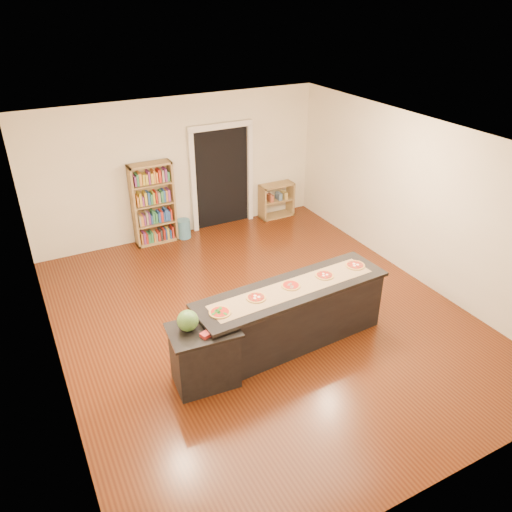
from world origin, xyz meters
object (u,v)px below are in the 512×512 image
bookshelf (153,204)px  low_shelf (276,200)px  side_counter (205,356)px  kitchen_island (291,315)px  waste_bin (184,229)px  watermelon (188,321)px

bookshelf → low_shelf: bearing=-0.3°
side_counter → low_shelf: (3.48, 4.23, -0.05)m
kitchen_island → side_counter: (-1.42, -0.20, -0.04)m
low_shelf → waste_bin: bearing=-178.5°
kitchen_island → watermelon: bearing=-179.1°
side_counter → watermelon: watermelon is taller
kitchen_island → low_shelf: 4.53m
kitchen_island → watermelon: (-1.58, -0.12, 0.52)m
side_counter → waste_bin: (1.25, 4.17, -0.24)m
watermelon → bookshelf: bearing=78.4°
bookshelf → low_shelf: (2.79, -0.02, -0.45)m
waste_bin → watermelon: 4.41m
side_counter → bookshelf: size_ratio=0.53×
kitchen_island → low_shelf: (2.06, 4.04, -0.09)m
kitchen_island → bookshelf: (-0.73, 4.06, 0.35)m
side_counter → waste_bin: bearing=78.1°
kitchen_island → watermelon: size_ratio=10.61×
low_shelf → side_counter: bearing=-129.4°
bookshelf → waste_bin: bookshelf is taller
kitchen_island → bookshelf: bearing=96.9°
low_shelf → waste_bin: (-2.23, -0.06, -0.18)m
side_counter → watermelon: 0.59m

